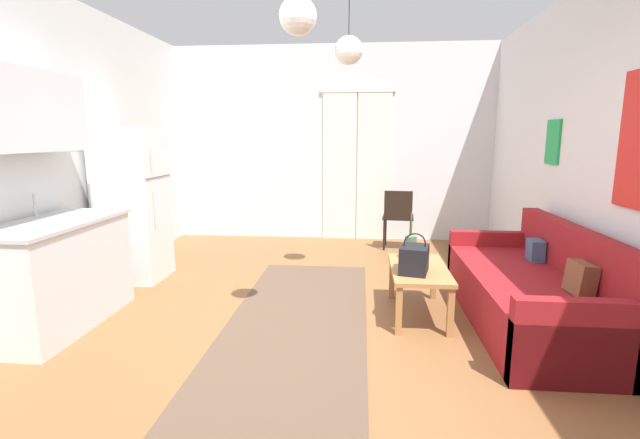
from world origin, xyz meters
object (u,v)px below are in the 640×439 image
(couch, at_px, (536,293))
(pendant_lamp_near, at_px, (298,16))
(coffee_table, at_px, (419,274))
(refrigerator, at_px, (133,205))
(handbag, at_px, (414,259))
(pendant_lamp_far, at_px, (349,50))
(bamboo_vase, at_px, (410,247))
(accent_chair, at_px, (398,215))

(couch, xyz_separation_m, pendant_lamp_near, (-1.92, -0.48, 2.10))
(coffee_table, height_order, refrigerator, refrigerator)
(couch, relative_size, pendant_lamp_near, 3.26)
(handbag, bearing_deg, coffee_table, 68.13)
(coffee_table, distance_m, pendant_lamp_far, 2.30)
(coffee_table, relative_size, handbag, 2.74)
(bamboo_vase, height_order, handbag, bamboo_vase)
(handbag, height_order, accent_chair, accent_chair)
(refrigerator, bearing_deg, handbag, -18.15)
(refrigerator, distance_m, pendant_lamp_far, 2.81)
(coffee_table, bearing_deg, refrigerator, 165.04)
(couch, relative_size, refrigerator, 1.28)
(accent_chair, bearing_deg, couch, 116.74)
(refrigerator, distance_m, pendant_lamp_near, 2.90)
(accent_chair, height_order, pendant_lamp_near, pendant_lamp_near)
(refrigerator, bearing_deg, pendant_lamp_far, 1.42)
(coffee_table, bearing_deg, couch, -6.61)
(accent_chair, bearing_deg, pendant_lamp_far, 72.59)
(bamboo_vase, bearing_deg, handbag, -91.82)
(refrigerator, relative_size, pendant_lamp_near, 2.56)
(refrigerator, xyz_separation_m, pendant_lamp_far, (2.33, 0.06, 1.57))
(handbag, xyz_separation_m, refrigerator, (-2.93, 0.96, 0.27))
(pendant_lamp_far, bearing_deg, accent_chair, 66.61)
(bamboo_vase, xyz_separation_m, pendant_lamp_near, (-0.92, -0.86, 1.83))
(couch, height_order, pendant_lamp_near, pendant_lamp_near)
(couch, relative_size, coffee_table, 2.28)
(refrigerator, xyz_separation_m, pendant_lamp_near, (2.02, -1.38, 1.54))
(couch, xyz_separation_m, bamboo_vase, (-1.00, 0.39, 0.28))
(bamboo_vase, xyz_separation_m, refrigerator, (-2.94, 0.52, 0.28))
(coffee_table, xyz_separation_m, refrigerator, (-2.99, 0.80, 0.45))
(bamboo_vase, xyz_separation_m, accent_chair, (0.05, 2.12, -0.06))
(accent_chair, relative_size, pendant_lamp_near, 1.29)
(handbag, bearing_deg, accent_chair, 88.47)
(coffee_table, xyz_separation_m, bamboo_vase, (-0.05, 0.28, 0.17))
(coffee_table, height_order, pendant_lamp_near, pendant_lamp_near)
(handbag, bearing_deg, pendant_lamp_far, 120.36)
(coffee_table, xyz_separation_m, pendant_lamp_near, (-0.97, -0.59, 2.00))
(bamboo_vase, xyz_separation_m, handbag, (-0.01, -0.44, 0.01))
(bamboo_vase, height_order, pendant_lamp_near, pendant_lamp_near)
(handbag, relative_size, refrigerator, 0.20)
(couch, height_order, accent_chair, accent_chair)
(coffee_table, height_order, bamboo_vase, bamboo_vase)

